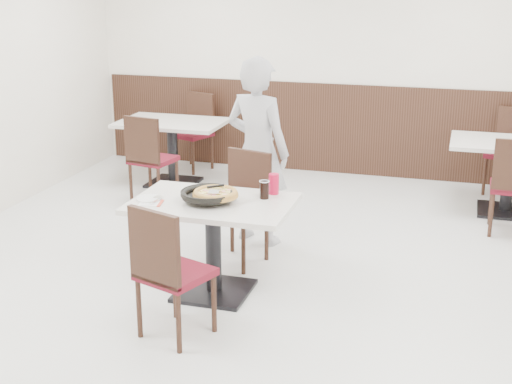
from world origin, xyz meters
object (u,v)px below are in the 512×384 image
(pizza_pan, at_px, (208,197))
(pizza, at_px, (215,195))
(bg_chair_left_near, at_px, (153,158))
(side_plate, at_px, (149,199))
(cola_glass, at_px, (264,190))
(bg_chair_left_far, at_px, (191,133))
(bg_chair_right_far, at_px, (508,153))
(main_table, at_px, (213,248))
(bg_table_right, at_px, (508,178))
(diner_person, at_px, (258,151))
(chair_far, at_px, (237,210))
(red_cup, at_px, (274,184))
(bg_table_left, at_px, (173,153))
(chair_near, at_px, (176,270))

(pizza_pan, bearing_deg, pizza, 8.28)
(bg_chair_left_near, bearing_deg, side_plate, -56.11)
(side_plate, distance_m, cola_glass, 0.87)
(bg_chair_left_far, bearing_deg, bg_chair_right_far, -159.13)
(bg_chair_right_far, bearing_deg, bg_chair_left_near, 39.57)
(main_table, bearing_deg, bg_chair_left_far, 114.16)
(side_plate, relative_size, bg_table_right, 0.16)
(main_table, bearing_deg, diner_person, 89.83)
(chair_far, xyz_separation_m, bg_chair_right_far, (2.27, 2.73, 0.00))
(cola_glass, bearing_deg, red_cup, 74.01)
(bg_table_left, distance_m, bg_chair_right_far, 3.79)
(main_table, distance_m, side_plate, 0.62)
(chair_near, xyz_separation_m, bg_table_left, (-1.45, 3.37, -0.10))
(side_plate, xyz_separation_m, diner_person, (0.47, 1.29, 0.09))
(red_cup, bearing_deg, side_plate, -154.36)
(red_cup, bearing_deg, bg_chair_left_near, 136.30)
(cola_glass, height_order, diner_person, diner_person)
(chair_far, bearing_deg, chair_near, 105.90)
(pizza_pan, bearing_deg, side_plate, -170.71)
(diner_person, relative_size, bg_chair_left_far, 1.79)
(bg_chair_left_near, distance_m, bg_table_right, 3.72)
(bg_table_right, height_order, bg_chair_right_far, bg_chair_right_far)
(bg_table_left, xyz_separation_m, bg_chair_left_far, (-0.02, 0.65, 0.10))
(bg_chair_left_far, bearing_deg, side_plate, 126.89)
(cola_glass, xyz_separation_m, bg_chair_left_near, (-1.78, 1.87, -0.34))
(main_table, distance_m, chair_far, 0.64)
(main_table, bearing_deg, bg_table_right, 50.16)
(diner_person, distance_m, bg_table_right, 2.74)
(chair_near, xyz_separation_m, pizza, (0.05, 0.67, 0.34))
(pizza_pan, distance_m, bg_chair_left_near, 2.52)
(main_table, relative_size, diner_person, 0.71)
(main_table, height_order, bg_table_right, same)
(chair_near, xyz_separation_m, chair_far, (0.00, 1.33, 0.00))
(pizza_pan, relative_size, bg_table_right, 0.32)
(bg_chair_left_far, bearing_deg, bg_table_left, 112.47)
(side_plate, height_order, bg_chair_right_far, bg_chair_right_far)
(main_table, relative_size, bg_chair_right_far, 1.26)
(main_table, bearing_deg, bg_chair_left_near, 124.90)
(chair_far, xyz_separation_m, side_plate, (-0.46, -0.74, 0.28))
(bg_table_left, relative_size, bg_chair_right_far, 1.26)
(diner_person, bearing_deg, red_cup, 129.94)
(main_table, xyz_separation_m, side_plate, (-0.47, -0.11, 0.38))
(pizza, distance_m, cola_glass, 0.38)
(chair_near, relative_size, diner_person, 0.56)
(bg_chair_left_far, bearing_deg, cola_glass, 140.67)
(chair_near, relative_size, red_cup, 5.94)
(side_plate, xyz_separation_m, bg_chair_left_near, (-0.95, 2.15, -0.28))
(pizza_pan, xyz_separation_m, bg_table_right, (2.26, 2.72, -0.42))
(bg_table_right, bearing_deg, bg_chair_left_far, 170.29)
(cola_glass, distance_m, bg_chair_left_far, 3.67)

